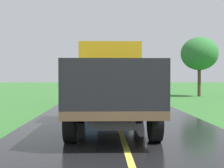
# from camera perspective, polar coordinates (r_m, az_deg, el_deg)

# --- Properties ---
(banana_truck_near) EXTENTS (2.38, 5.82, 2.80)m
(banana_truck_near) POSITION_cam_1_polar(r_m,az_deg,el_deg) (10.09, -0.16, -0.00)
(banana_truck_near) COLOR #2D2D30
(banana_truck_near) RESTS_ON road_surface
(banana_truck_far) EXTENTS (2.38, 5.81, 2.80)m
(banana_truck_far) POSITION_cam_1_polar(r_m,az_deg,el_deg) (19.62, -1.09, 0.65)
(banana_truck_far) COLOR #2D2D30
(banana_truck_far) RESTS_ON road_surface
(roadside_tree_mid_right) EXTENTS (3.21, 3.21, 5.19)m
(roadside_tree_mid_right) POSITION_cam_1_polar(r_m,az_deg,el_deg) (28.06, 15.86, 5.40)
(roadside_tree_mid_right) COLOR #4C3823
(roadside_tree_mid_right) RESTS_ON ground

